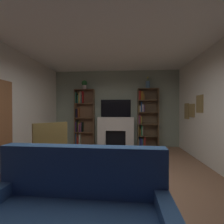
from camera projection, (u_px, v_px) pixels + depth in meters
ground_plane at (107, 185)px, 2.81m from camera, size 7.43×7.43×0.00m
wall_back_accent at (116, 108)px, 5.90m from camera, size 4.77×0.06×2.84m
ceiling at (107, 26)px, 2.77m from camera, size 4.77×6.31×0.06m
fireplace at (116, 131)px, 5.76m from camera, size 1.44×0.54×1.09m
tv at (116, 108)px, 5.84m from camera, size 1.11×0.06×0.65m
bookshelf_left at (82, 118)px, 5.88m from camera, size 0.73×0.28×2.13m
bookshelf_right at (145, 118)px, 5.67m from camera, size 0.73×0.34×2.13m
potted_plant at (84, 84)px, 5.80m from camera, size 0.20×0.20×0.33m
vase_with_flowers at (148, 85)px, 5.62m from camera, size 0.15×0.15×0.43m
armchair at (47, 148)px, 3.30m from camera, size 0.94×0.94×1.10m
coffee_table at (92, 177)px, 2.25m from camera, size 0.99×0.47×0.45m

